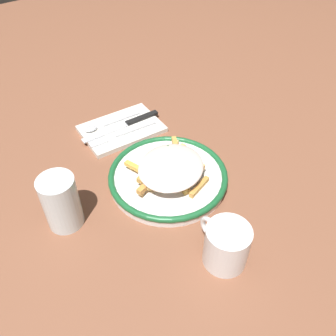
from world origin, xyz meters
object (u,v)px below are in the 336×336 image
Objects in this scene: fork at (123,133)px; knife at (128,123)px; fries_heap at (170,167)px; coffee_mug at (226,245)px; napkin at (122,129)px; spoon at (103,125)px; plate at (168,177)px; water_glass at (61,202)px.

knife is at bearing -50.36° from fork.
coffee_mug is at bearing 169.65° from fries_heap.
knife is (-0.00, -0.02, 0.01)m from napkin.
fries_heap is 0.92× the size of knife.
fork is 0.40m from coffee_mug.
fries_heap is 0.21m from coffee_mug.
coffee_mug reaches higher than knife.
plate is at bearing -175.23° from spoon.
fork is 1.70× the size of coffee_mug.
knife is (0.22, -0.03, -0.03)m from fries_heap.
fries_heap reaches higher than napkin.
fork is at bearing -0.75° from plate.
fries_heap reaches higher than fork.
water_glass reaches higher than napkin.
plate reaches higher than fork.
knife is 1.87× the size of water_glass.
coffee_mug reaches higher than fork.
plate is 1.31× the size of fries_heap.
coffee_mug is at bearing 174.21° from fork.
water_glass reaches higher than coffee_mug.
water_glass is at bearing 136.22° from spoon.
plate is 0.19m from fork.
fries_heap is 1.73× the size of water_glass.
spoon is at bearing 48.82° from napkin.
plate is 0.03m from fries_heap.
coffee_mug reaches higher than spoon.
water_glass is at bearing 37.01° from coffee_mug.
plate is 1.33× the size of napkin.
coffee_mug is (-0.42, 0.05, 0.04)m from napkin.
coffee_mug is (-0.21, 0.04, 0.03)m from plate.
water_glass is (-0.18, 0.24, 0.05)m from napkin.
spoon reaches higher than napkin.
coffee_mug is at bearing 170.43° from knife.
fork is 0.06m from spoon.
plate is 0.23m from water_glass.
napkin is at bearing -131.18° from spoon.
spoon is (0.03, 0.03, 0.01)m from napkin.
plate is at bearing -10.13° from coffee_mug.
fries_heap reaches higher than knife.
fork is at bearing -0.78° from fries_heap.
fork is 0.04m from knife.
napkin is at bearing -3.92° from plate.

